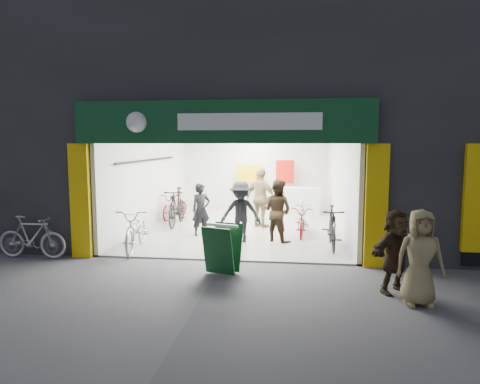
% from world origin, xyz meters
% --- Properties ---
extents(ground, '(60.00, 60.00, 0.00)m').
position_xyz_m(ground, '(0.00, 0.00, 0.00)').
color(ground, '#56565B').
rests_on(ground, ground).
extents(building, '(17.00, 10.27, 8.00)m').
position_xyz_m(building, '(0.91, 4.99, 4.31)').
color(building, '#232326').
rests_on(building, ground).
extents(bike_left_front, '(0.99, 2.09, 1.06)m').
position_xyz_m(bike_left_front, '(-2.23, 0.70, 0.53)').
color(bike_left_front, '#B3B3B8').
rests_on(bike_left_front, ground).
extents(bike_left_midfront, '(0.65, 2.03, 1.21)m').
position_xyz_m(bike_left_midfront, '(-2.10, 3.82, 0.60)').
color(bike_left_midfront, black).
rests_on(bike_left_midfront, ground).
extents(bike_left_midback, '(0.92, 1.78, 0.89)m').
position_xyz_m(bike_left_midback, '(-2.50, 5.07, 0.45)').
color(bike_left_midback, maroon).
rests_on(bike_left_midback, ground).
extents(bike_left_back, '(0.59, 1.77, 1.05)m').
position_xyz_m(bike_left_back, '(-2.50, 5.04, 0.52)').
color(bike_left_back, silver).
rests_on(bike_left_back, ground).
extents(bike_right_front, '(0.53, 1.77, 1.06)m').
position_xyz_m(bike_right_front, '(2.50, 1.46, 0.53)').
color(bike_right_front, black).
rests_on(bike_right_front, ground).
extents(bike_right_mid, '(0.66, 1.66, 0.86)m').
position_xyz_m(bike_right_mid, '(1.80, 2.84, 0.43)').
color(bike_right_mid, maroon).
rests_on(bike_right_mid, ground).
extents(bike_right_back, '(0.46, 1.57, 0.94)m').
position_xyz_m(bike_right_back, '(1.80, 3.21, 0.47)').
color(bike_right_back, '#A9A9AE').
rests_on(bike_right_back, ground).
extents(parked_bike, '(1.64, 0.48, 0.98)m').
position_xyz_m(parked_bike, '(-4.32, -0.30, 0.49)').
color(parked_bike, '#ABACB0').
rests_on(parked_bike, ground).
extents(customer_a, '(0.65, 0.61, 1.50)m').
position_xyz_m(customer_a, '(-1.01, 2.44, 0.75)').
color(customer_a, black).
rests_on(customer_a, ground).
extents(customer_b, '(1.02, 0.96, 1.66)m').
position_xyz_m(customer_b, '(1.13, 2.01, 0.83)').
color(customer_b, '#332417').
rests_on(customer_b, ground).
extents(customer_c, '(1.06, 0.62, 1.63)m').
position_xyz_m(customer_c, '(0.19, 1.77, 0.81)').
color(customer_c, black).
rests_on(customer_c, ground).
extents(customer_d, '(1.16, 0.98, 1.86)m').
position_xyz_m(customer_d, '(0.56, 3.80, 0.93)').
color(customer_d, '#938055').
rests_on(customer_d, ground).
extents(pedestrian_near, '(0.79, 0.54, 1.57)m').
position_xyz_m(pedestrian_near, '(3.57, -2.12, 0.78)').
color(pedestrian_near, olive).
rests_on(pedestrian_near, ground).
extents(pedestrian_far, '(1.35, 1.17, 1.47)m').
position_xyz_m(pedestrian_far, '(3.32, -1.57, 0.74)').
color(pedestrian_far, '#332517').
rests_on(pedestrian_far, ground).
extents(sandwich_board, '(0.79, 0.81, 0.98)m').
position_xyz_m(sandwich_board, '(0.15, -0.89, 0.54)').
color(sandwich_board, '#0F3F1A').
rests_on(sandwich_board, ground).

